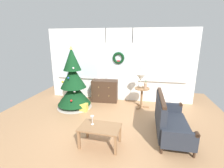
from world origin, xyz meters
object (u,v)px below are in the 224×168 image
(dresser_cabinet, at_px, (105,91))
(settee_sofa, at_px, (168,120))
(coffee_table, at_px, (100,129))
(wine_glass, at_px, (92,118))
(table_lamp, at_px, (141,79))
(flower_vase, at_px, (145,85))
(gift_box, at_px, (84,107))
(side_table, at_px, (142,94))
(christmas_tree, at_px, (73,85))

(dresser_cabinet, relative_size, settee_sofa, 0.60)
(coffee_table, distance_m, wine_glass, 0.28)
(table_lamp, height_order, flower_vase, table_lamp)
(coffee_table, bearing_deg, settee_sofa, 25.26)
(dresser_cabinet, distance_m, table_lamp, 1.40)
(settee_sofa, bearing_deg, wine_glass, -159.10)
(settee_sofa, distance_m, flower_vase, 1.62)
(gift_box, bearing_deg, wine_glass, -62.97)
(side_table, distance_m, coffee_table, 2.36)
(coffee_table, bearing_deg, wine_glass, 161.32)
(dresser_cabinet, xyz_separation_m, flower_vase, (1.41, -0.38, 0.39))
(gift_box, bearing_deg, christmas_tree, 150.59)
(settee_sofa, bearing_deg, gift_box, 159.26)
(coffee_table, xyz_separation_m, gift_box, (-0.96, 1.59, -0.25))
(settee_sofa, distance_m, wine_glass, 1.75)
(settee_sofa, relative_size, wine_glass, 7.92)
(coffee_table, height_order, gift_box, coffee_table)
(settee_sofa, xyz_separation_m, coffee_table, (-1.44, -0.68, -0.01))
(settee_sofa, height_order, flower_vase, flower_vase)
(table_lamp, distance_m, gift_box, 2.01)
(christmas_tree, height_order, gift_box, christmas_tree)
(table_lamp, bearing_deg, dresser_cabinet, 167.41)
(side_table, height_order, wine_glass, side_table)
(table_lamp, relative_size, coffee_table, 0.51)
(side_table, height_order, flower_vase, flower_vase)
(flower_vase, height_order, wine_glass, flower_vase)
(christmas_tree, height_order, flower_vase, christmas_tree)
(christmas_tree, bearing_deg, coffee_table, -53.09)
(dresser_cabinet, height_order, table_lamp, table_lamp)
(dresser_cabinet, xyz_separation_m, side_table, (1.31, -0.32, 0.08))
(settee_sofa, xyz_separation_m, table_lamp, (-0.69, 1.57, 0.57))
(coffee_table, bearing_deg, side_table, 69.91)
(christmas_tree, distance_m, wine_glass, 2.13)
(dresser_cabinet, height_order, settee_sofa, settee_sofa)
(dresser_cabinet, height_order, side_table, dresser_cabinet)
(table_lamp, relative_size, flower_vase, 1.26)
(christmas_tree, distance_m, side_table, 2.23)
(dresser_cabinet, xyz_separation_m, gift_box, (-0.46, -0.94, -0.27))
(christmas_tree, distance_m, coffee_table, 2.30)
(dresser_cabinet, height_order, gift_box, dresser_cabinet)
(side_table, xyz_separation_m, wine_glass, (-0.99, -2.15, 0.10))
(dresser_cabinet, bearing_deg, coffee_table, -78.80)
(wine_glass, bearing_deg, table_lamp, 67.03)
(christmas_tree, height_order, table_lamp, christmas_tree)
(christmas_tree, relative_size, gift_box, 8.61)
(side_table, bearing_deg, table_lamp, 146.31)
(coffee_table, relative_size, wine_glass, 4.45)
(side_table, height_order, coffee_table, side_table)
(christmas_tree, xyz_separation_m, dresser_cabinet, (0.86, 0.72, -0.36))
(settee_sofa, height_order, side_table, settee_sofa)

